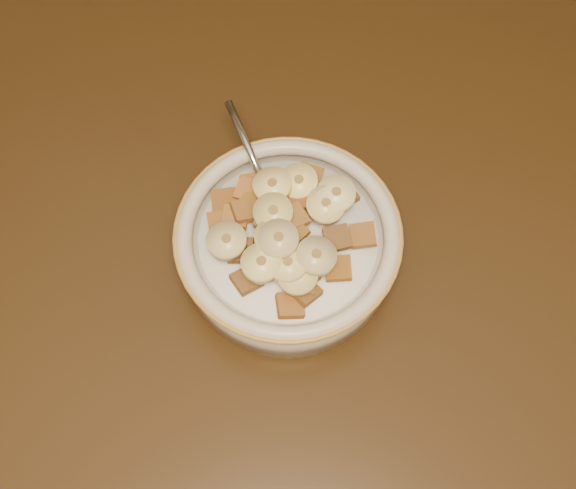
# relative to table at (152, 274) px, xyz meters

# --- Properties ---
(floor) EXTENTS (4.00, 4.50, 0.10)m
(floor) POSITION_rel_table_xyz_m (0.00, 0.00, -0.78)
(floor) COLOR #422816
(floor) RESTS_ON ground
(table) EXTENTS (1.43, 0.94, 0.04)m
(table) POSITION_rel_table_xyz_m (0.00, 0.00, 0.00)
(table) COLOR black
(table) RESTS_ON floor
(cereal_bowl) EXTENTS (0.17, 0.17, 0.04)m
(cereal_bowl) POSITION_rel_table_xyz_m (0.11, 0.03, 0.04)
(cereal_bowl) COLOR beige
(cereal_bowl) RESTS_ON table
(milk) EXTENTS (0.14, 0.14, 0.00)m
(milk) POSITION_rel_table_xyz_m (0.11, 0.03, 0.06)
(milk) COLOR white
(milk) RESTS_ON cereal_bowl
(spoon) EXTENTS (0.05, 0.05, 0.01)m
(spoon) POSITION_rel_table_xyz_m (0.10, 0.06, 0.07)
(spoon) COLOR silver
(spoon) RESTS_ON cereal_bowl
(cereal_square_0) EXTENTS (0.03, 0.03, 0.01)m
(cereal_square_0) POSITION_rel_table_xyz_m (0.13, -0.02, 0.07)
(cereal_square_0) COLOR brown
(cereal_square_0) RESTS_ON milk
(cereal_square_1) EXTENTS (0.03, 0.03, 0.01)m
(cereal_square_1) POSITION_rel_table_xyz_m (0.10, 0.07, 0.07)
(cereal_square_1) COLOR brown
(cereal_square_1) RESTS_ON milk
(cereal_square_2) EXTENTS (0.03, 0.03, 0.01)m
(cereal_square_2) POSITION_rel_table_xyz_m (0.08, 0.04, 0.07)
(cereal_square_2) COLOR brown
(cereal_square_2) RESTS_ON milk
(cereal_square_3) EXTENTS (0.02, 0.02, 0.01)m
(cereal_square_3) POSITION_rel_table_xyz_m (0.14, -0.00, 0.07)
(cereal_square_3) COLOR brown
(cereal_square_3) RESTS_ON milk
(cereal_square_4) EXTENTS (0.03, 0.03, 0.01)m
(cereal_square_4) POSITION_rel_table_xyz_m (0.12, 0.03, 0.08)
(cereal_square_4) COLOR brown
(cereal_square_4) RESTS_ON milk
(cereal_square_5) EXTENTS (0.03, 0.03, 0.01)m
(cereal_square_5) POSITION_rel_table_xyz_m (0.08, 0.07, 0.07)
(cereal_square_5) COLOR #944F23
(cereal_square_5) RESTS_ON milk
(cereal_square_6) EXTENTS (0.03, 0.03, 0.01)m
(cereal_square_6) POSITION_rel_table_xyz_m (0.12, 0.04, 0.09)
(cereal_square_6) COLOR olive
(cereal_square_6) RESTS_ON milk
(cereal_square_7) EXTENTS (0.02, 0.02, 0.01)m
(cereal_square_7) POSITION_rel_table_xyz_m (0.10, 0.04, 0.08)
(cereal_square_7) COLOR brown
(cereal_square_7) RESTS_ON milk
(cereal_square_8) EXTENTS (0.03, 0.03, 0.01)m
(cereal_square_8) POSITION_rel_table_xyz_m (0.14, -0.01, 0.07)
(cereal_square_8) COLOR brown
(cereal_square_8) RESTS_ON milk
(cereal_square_9) EXTENTS (0.03, 0.03, 0.01)m
(cereal_square_9) POSITION_rel_table_xyz_m (0.11, 0.02, 0.08)
(cereal_square_9) COLOR brown
(cereal_square_9) RESTS_ON milk
(cereal_square_10) EXTENTS (0.03, 0.03, 0.01)m
(cereal_square_10) POSITION_rel_table_xyz_m (0.13, 0.00, 0.07)
(cereal_square_10) COLOR brown
(cereal_square_10) RESTS_ON milk
(cereal_square_11) EXTENTS (0.03, 0.03, 0.01)m
(cereal_square_11) POSITION_rel_table_xyz_m (0.09, -0.01, 0.07)
(cereal_square_11) COLOR brown
(cereal_square_11) RESTS_ON milk
(cereal_square_12) EXTENTS (0.03, 0.03, 0.01)m
(cereal_square_12) POSITION_rel_table_xyz_m (0.08, 0.05, 0.07)
(cereal_square_12) COLOR brown
(cereal_square_12) RESTS_ON milk
(cereal_square_13) EXTENTS (0.03, 0.03, 0.01)m
(cereal_square_13) POSITION_rel_table_xyz_m (0.15, 0.08, 0.07)
(cereal_square_13) COLOR brown
(cereal_square_13) RESTS_ON milk
(cereal_square_14) EXTENTS (0.02, 0.02, 0.01)m
(cereal_square_14) POSITION_rel_table_xyz_m (0.07, 0.06, 0.07)
(cereal_square_14) COLOR #995628
(cereal_square_14) RESTS_ON milk
(cereal_square_15) EXTENTS (0.03, 0.03, 0.01)m
(cereal_square_15) POSITION_rel_table_xyz_m (0.17, 0.05, 0.07)
(cereal_square_15) COLOR brown
(cereal_square_15) RESTS_ON milk
(cereal_square_16) EXTENTS (0.03, 0.03, 0.01)m
(cereal_square_16) POSITION_rel_table_xyz_m (0.15, 0.04, 0.08)
(cereal_square_16) COLOR brown
(cereal_square_16) RESTS_ON milk
(cereal_square_17) EXTENTS (0.02, 0.02, 0.01)m
(cereal_square_17) POSITION_rel_table_xyz_m (0.12, 0.09, 0.07)
(cereal_square_17) COLOR brown
(cereal_square_17) RESTS_ON milk
(cereal_square_18) EXTENTS (0.03, 0.03, 0.01)m
(cereal_square_18) POSITION_rel_table_xyz_m (0.06, 0.05, 0.07)
(cereal_square_18) COLOR brown
(cereal_square_18) RESTS_ON milk
(cereal_square_19) EXTENTS (0.03, 0.03, 0.01)m
(cereal_square_19) POSITION_rel_table_xyz_m (0.08, 0.01, 0.07)
(cereal_square_19) COLOR brown
(cereal_square_19) RESTS_ON milk
(cereal_square_20) EXTENTS (0.03, 0.03, 0.01)m
(cereal_square_20) POSITION_rel_table_xyz_m (0.14, 0.00, 0.08)
(cereal_square_20) COLOR brown
(cereal_square_20) RESTS_ON milk
(cereal_square_21) EXTENTS (0.03, 0.03, 0.01)m
(cereal_square_21) POSITION_rel_table_xyz_m (0.16, 0.01, 0.07)
(cereal_square_21) COLOR brown
(cereal_square_21) RESTS_ON milk
(cereal_square_22) EXTENTS (0.03, 0.03, 0.01)m
(cereal_square_22) POSITION_rel_table_xyz_m (0.06, 0.03, 0.07)
(cereal_square_22) COLOR #8C5A1D
(cereal_square_22) RESTS_ON milk
(cereal_square_23) EXTENTS (0.02, 0.02, 0.01)m
(cereal_square_23) POSITION_rel_table_xyz_m (0.07, 0.04, 0.07)
(cereal_square_23) COLOR #975B2F
(cereal_square_23) RESTS_ON milk
(cereal_square_24) EXTENTS (0.03, 0.02, 0.01)m
(cereal_square_24) POSITION_rel_table_xyz_m (0.12, 0.06, 0.08)
(cereal_square_24) COLOR brown
(cereal_square_24) RESTS_ON milk
(cereal_square_25) EXTENTS (0.02, 0.02, 0.01)m
(cereal_square_25) POSITION_rel_table_xyz_m (0.08, 0.01, 0.07)
(cereal_square_25) COLOR brown
(cereal_square_25) RESTS_ON milk
(banana_slice_0) EXTENTS (0.04, 0.04, 0.01)m
(banana_slice_0) POSITION_rel_table_xyz_m (0.14, 0.06, 0.09)
(banana_slice_0) COLOR beige
(banana_slice_0) RESTS_ON milk
(banana_slice_1) EXTENTS (0.04, 0.04, 0.01)m
(banana_slice_1) POSITION_rel_table_xyz_m (0.13, -0.00, 0.08)
(banana_slice_1) COLOR #EDD890
(banana_slice_1) RESTS_ON milk
(banana_slice_2) EXTENTS (0.04, 0.04, 0.01)m
(banana_slice_2) POSITION_rel_table_xyz_m (0.10, -0.00, 0.09)
(banana_slice_2) COLOR #D8C867
(banana_slice_2) RESTS_ON milk
(banana_slice_3) EXTENTS (0.04, 0.04, 0.01)m
(banana_slice_3) POSITION_rel_table_xyz_m (0.11, 0.02, 0.09)
(banana_slice_3) COLOR #DDC374
(banana_slice_3) RESTS_ON milk
(banana_slice_4) EXTENTS (0.04, 0.04, 0.02)m
(banana_slice_4) POSITION_rel_table_xyz_m (0.12, 0.00, 0.09)
(banana_slice_4) COLOR #D9CB80
(banana_slice_4) RESTS_ON milk
(banana_slice_5) EXTENTS (0.04, 0.04, 0.01)m
(banana_slice_5) POSITION_rel_table_xyz_m (0.14, 0.01, 0.09)
(banana_slice_5) COLOR #CBBE89
(banana_slice_5) RESTS_ON milk
(banana_slice_6) EXTENTS (0.04, 0.04, 0.01)m
(banana_slice_6) POSITION_rel_table_xyz_m (0.11, 0.08, 0.08)
(banana_slice_6) COLOR #F0E588
(banana_slice_6) RESTS_ON milk
(banana_slice_7) EXTENTS (0.04, 0.04, 0.01)m
(banana_slice_7) POSITION_rel_table_xyz_m (0.09, 0.06, 0.09)
(banana_slice_7) COLOR #F9D783
(banana_slice_7) RESTS_ON milk
(banana_slice_8) EXTENTS (0.04, 0.04, 0.01)m
(banana_slice_8) POSITION_rel_table_xyz_m (0.14, 0.07, 0.09)
(banana_slice_8) COLOR #F2E8A3
(banana_slice_8) RESTS_ON milk
(banana_slice_9) EXTENTS (0.04, 0.04, 0.02)m
(banana_slice_9) POSITION_rel_table_xyz_m (0.10, 0.04, 0.09)
(banana_slice_9) COLOR #CEC069
(banana_slice_9) RESTS_ON milk
(banana_slice_10) EXTENTS (0.04, 0.04, 0.01)m
(banana_slice_10) POSITION_rel_table_xyz_m (0.11, 0.02, 0.09)
(banana_slice_10) COLOR tan
(banana_slice_10) RESTS_ON milk
(banana_slice_11) EXTENTS (0.04, 0.04, 0.01)m
(banana_slice_11) POSITION_rel_table_xyz_m (0.07, 0.01, 0.09)
(banana_slice_11) COLOR beige
(banana_slice_11) RESTS_ON milk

